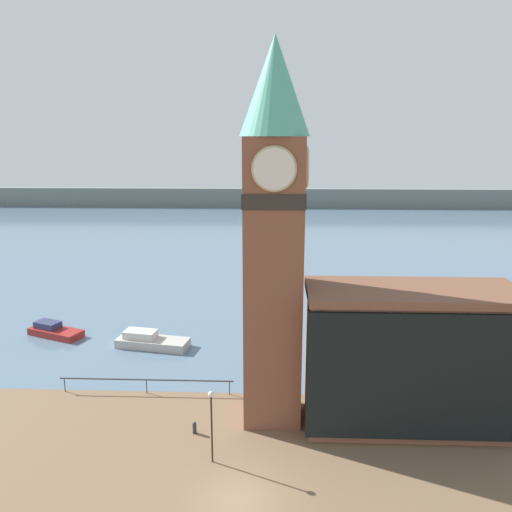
# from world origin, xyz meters

# --- Properties ---
(ground_plane) EXTENTS (160.00, 160.00, 0.00)m
(ground_plane) POSITION_xyz_m (0.00, 0.00, 0.00)
(ground_plane) COLOR brown
(water) EXTENTS (160.00, 120.00, 0.00)m
(water) POSITION_xyz_m (0.00, 70.88, -0.00)
(water) COLOR slate
(water) RESTS_ON ground_plane
(far_shoreline) EXTENTS (180.00, 3.00, 5.00)m
(far_shoreline) POSITION_xyz_m (0.00, 110.88, 2.50)
(far_shoreline) COLOR slate
(far_shoreline) RESTS_ON water
(pier_railing) EXTENTS (12.65, 0.08, 1.09)m
(pier_railing) POSITION_xyz_m (-7.46, 10.63, 0.97)
(pier_railing) COLOR #333338
(pier_railing) RESTS_ON ground_plane
(clock_tower) EXTENTS (4.13, 4.13, 23.78)m
(clock_tower) POSITION_xyz_m (1.67, 7.96, 12.64)
(clock_tower) COLOR brown
(clock_tower) RESTS_ON ground_plane
(pier_building) EXTENTS (13.29, 5.50, 9.09)m
(pier_building) POSITION_xyz_m (10.31, 7.42, 4.57)
(pier_building) COLOR #935B42
(pier_building) RESTS_ON ground_plane
(boat_near) EXTENTS (6.63, 3.19, 1.44)m
(boat_near) POSITION_xyz_m (-9.21, 18.81, 0.54)
(boat_near) COLOR #B7B2A8
(boat_near) RESTS_ON water
(boat_far) EXTENTS (5.57, 3.75, 1.25)m
(boat_far) POSITION_xyz_m (-18.87, 21.06, 0.46)
(boat_far) COLOR maroon
(boat_far) RESTS_ON water
(mooring_bollard_near) EXTENTS (0.26, 0.26, 0.78)m
(mooring_bollard_near) POSITION_xyz_m (-3.19, 5.72, 0.42)
(mooring_bollard_near) COLOR #2D2D33
(mooring_bollard_near) RESTS_ON ground_plane
(lamp_post) EXTENTS (0.32, 0.32, 4.42)m
(lamp_post) POSITION_xyz_m (-1.72, 2.94, 3.04)
(lamp_post) COLOR black
(lamp_post) RESTS_ON ground_plane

